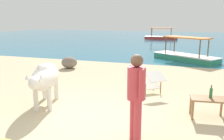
% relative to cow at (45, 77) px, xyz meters
% --- Properties ---
extents(sand_beach, '(18.00, 14.00, 0.04)m').
position_rel_cow_xyz_m(sand_beach, '(1.42, -0.58, -0.77)').
color(sand_beach, '#CCB78E').
rests_on(sand_beach, ground).
extents(water_surface, '(60.00, 36.00, 0.03)m').
position_rel_cow_xyz_m(water_surface, '(1.42, 21.42, -0.79)').
color(water_surface, teal).
rests_on(water_surface, ground).
extents(cow, '(1.13, 2.02, 1.14)m').
position_rel_cow_xyz_m(cow, '(0.00, 0.00, 0.00)').
color(cow, silver).
rests_on(cow, sand_beach).
extents(low_bench_table, '(0.81, 0.53, 0.47)m').
position_rel_cow_xyz_m(low_bench_table, '(3.93, 0.47, -0.36)').
color(low_bench_table, olive).
rests_on(low_bench_table, sand_beach).
extents(bottle, '(0.07, 0.07, 0.30)m').
position_rel_cow_xyz_m(bottle, '(3.97, 0.51, -0.16)').
color(bottle, '#2D6B38').
rests_on(bottle, low_bench_table).
extents(deck_chair_far, '(0.90, 0.93, 0.68)m').
position_rel_cow_xyz_m(deck_chair_far, '(2.46, 1.87, -0.37)').
color(deck_chair_far, olive).
rests_on(deck_chair_far, sand_beach).
extents(person_standing, '(0.33, 0.43, 1.62)m').
position_rel_cow_xyz_m(person_standing, '(2.61, -1.09, 0.20)').
color(person_standing, '#CC3D47').
rests_on(person_standing, sand_beach).
extents(shore_rock_large, '(0.55, 0.62, 0.30)m').
position_rel_cow_xyz_m(shore_rock_large, '(1.76, 3.50, -0.60)').
color(shore_rock_large, gray).
rests_on(shore_rock_large, sand_beach).
extents(shore_rock_medium, '(0.99, 0.98, 0.52)m').
position_rel_cow_xyz_m(shore_rock_medium, '(-1.75, 4.42, -0.49)').
color(shore_rock_medium, gray).
rests_on(shore_rock_medium, sand_beach).
extents(boat_red, '(3.73, 1.36, 1.29)m').
position_rel_cow_xyz_m(boat_red, '(0.25, 22.09, -0.50)').
color(boat_red, '#C63833').
rests_on(boat_red, water_surface).
extents(boat_green, '(3.69, 3.02, 1.29)m').
position_rel_cow_xyz_m(boat_green, '(3.24, 8.37, -0.50)').
color(boat_green, '#338E66').
rests_on(boat_green, water_surface).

